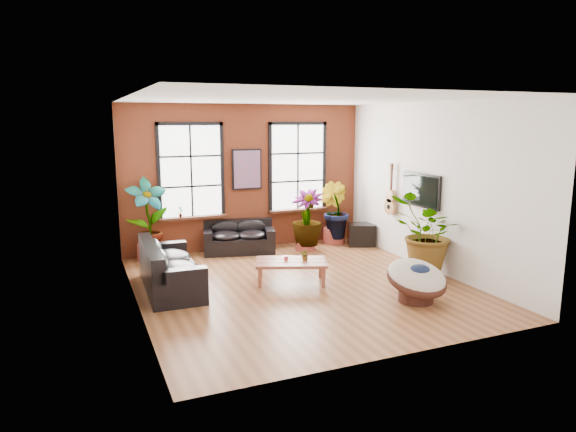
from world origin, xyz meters
The scene contains 19 objects.
room centered at (0.00, 0.15, 1.75)m, with size 6.04×6.54×3.54m.
sofa_back centered at (-0.33, 2.89, 0.34)m, with size 1.80×1.16×0.76m.
sofa_left centered at (-2.38, 0.72, 0.40)m, with size 0.99×2.26×0.88m.
coffee_table centered at (-0.09, 0.23, 0.39)m, with size 1.55×1.21×0.52m.
papasan_chair centered at (1.51, -1.59, 0.41)m, with size 1.12×1.13×0.79m.
poster centered at (0.00, 3.18, 1.95)m, with size 0.74×0.06×0.98m.
tv_wall_unit centered at (2.93, 0.60, 1.54)m, with size 0.13×1.86×1.20m.
media_box centered at (2.74, 2.34, 0.27)m, with size 0.82×0.76×0.55m.
pot_back_left centered at (-2.42, 2.92, 0.20)m, with size 0.66×0.66×0.40m.
pot_back_right centered at (2.20, 2.79, 0.20)m, with size 0.66×0.66×0.40m.
pot_right_wall centered at (2.55, -0.48, 0.21)m, with size 0.75×0.75×0.42m.
pot_mid centered at (1.21, 2.41, 0.17)m, with size 0.60×0.60×0.35m.
floor_plant_back_left centered at (-2.41, 2.89, 1.02)m, with size 0.91×0.62×1.73m, color #2B4B14.
floor_plant_back_right centered at (2.18, 2.77, 0.86)m, with size 0.78×0.63×1.43m, color #2B4B14.
floor_plant_right_wall centered at (2.53, -0.49, 0.91)m, with size 1.35×1.17×1.50m, color #2B4B14.
floor_plant_mid centered at (1.24, 2.39, 0.81)m, with size 0.75×0.75×1.34m, color #2B4B14.
table_plant centered at (0.18, 0.16, 0.55)m, with size 0.20×0.17×0.22m, color #2B4B14.
sill_plant_left centered at (-1.65, 3.13, 1.04)m, with size 0.14×0.10×0.27m, color #2B4B14.
sill_plant_right centered at (1.70, 3.13, 1.04)m, with size 0.15×0.15×0.27m, color #2B4B14.
Camera 1 is at (-3.84, -8.62, 3.13)m, focal length 32.00 mm.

